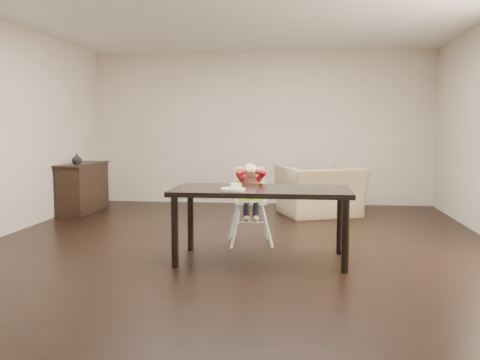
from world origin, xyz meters
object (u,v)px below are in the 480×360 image
object	(u,v)px
dining_table	(262,196)
sideboard	(83,187)
armchair	(321,183)
high_chair	(250,187)

from	to	relation	value
dining_table	sideboard	xyz separation A→B (m)	(-3.11, 2.83, -0.27)
dining_table	sideboard	size ratio (longest dim) A/B	1.43
armchair	sideboard	xyz separation A→B (m)	(-3.80, -0.07, -0.12)
high_chair	armchair	size ratio (longest dim) A/B	0.80
armchair	high_chair	bearing A→B (deg)	45.13
dining_table	armchair	bearing A→B (deg)	76.46
dining_table	high_chair	bearing A→B (deg)	103.80
dining_table	high_chair	world-z (taller)	high_chair
high_chair	armchair	world-z (taller)	armchair
sideboard	high_chair	bearing A→B (deg)	-34.92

